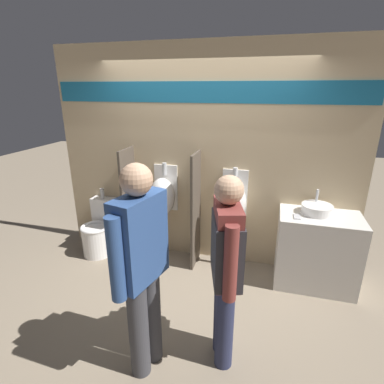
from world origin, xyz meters
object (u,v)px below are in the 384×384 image
Objects in this scene: person_in_vest at (226,261)px; cell_phone at (297,217)px; person_with_lanyard at (142,265)px; urinal_near_counter at (163,196)px; sink_basin at (317,209)px; urinal_far at (233,203)px; toilet at (98,232)px.

cell_phone is at bearing -42.18° from person_in_vest.
urinal_near_counter is at bearing 29.32° from person_with_lanyard.
person_with_lanyard reaches higher than sink_basin.
person_in_vest is (-0.58, -1.18, 0.07)m from cell_phone.
urinal_near_counter is 1.00× the size of urinal_far.
urinal_far is at bearing -10.04° from person_in_vest.
urinal_near_counter is at bearing 20.83° from person_in_vest.
sink_basin is 0.19× the size of person_with_lanyard.
urinal_near_counter reaches higher than toilet.
person_in_vest is (-0.80, -1.34, 0.02)m from sink_basin.
sink_basin is 0.27m from cell_phone.
person_in_vest is (1.05, -1.41, 0.08)m from urinal_near_counter.
urinal_near_counter is at bearing 172.05° from cell_phone.
urinal_near_counter is 0.91m from urinal_far.
sink_basin is at bearing 37.70° from cell_phone.
cell_phone is (-0.21, -0.16, -0.05)m from sink_basin.
cell_phone is 1.84m from person_with_lanyard.
cell_phone is at bearing -17.41° from urinal_far.
person_in_vest is at bearing -53.32° from urinal_near_counter.
person_in_vest is at bearing -84.19° from urinal_far.
person_with_lanyard is at bearing -129.56° from cell_phone.
urinal_far is 1.47× the size of toilet.
toilet is at bearing 56.11° from person_with_lanyard.
person_with_lanyard reaches higher than person_in_vest.
person_in_vest reaches higher than sink_basin.
sink_basin is 2.10m from person_with_lanyard.
urinal_far is 1.71m from person_with_lanyard.
sink_basin is 0.26× the size of urinal_far.
urinal_far is at bearing 4.79° from toilet.
sink_basin is 0.21× the size of person_in_vest.
cell_phone is 0.16× the size of toilet.
urinal_far is at bearing 162.59° from cell_phone.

